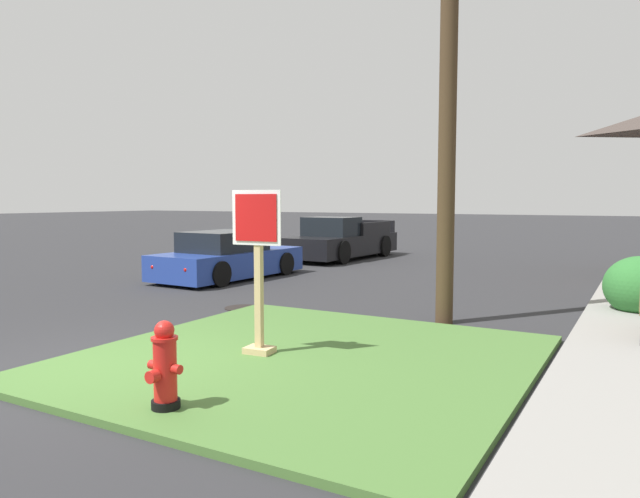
# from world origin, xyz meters

# --- Properties ---
(ground_plane) EXTENTS (160.00, 160.00, 0.00)m
(ground_plane) POSITION_xyz_m (0.00, 0.00, 0.00)
(ground_plane) COLOR #2B2B2D
(grass_corner_patch) EXTENTS (5.43, 5.54, 0.08)m
(grass_corner_patch) POSITION_xyz_m (2.10, 1.58, 0.04)
(grass_corner_patch) COLOR #477033
(grass_corner_patch) RESTS_ON ground
(fire_hydrant) EXTENTS (0.38, 0.34, 0.85)m
(fire_hydrant) POSITION_xyz_m (1.91, -0.69, 0.48)
(fire_hydrant) COLOR black
(fire_hydrant) RESTS_ON grass_corner_patch
(stop_sign) EXTENTS (0.70, 0.31, 2.11)m
(stop_sign) POSITION_xyz_m (1.52, 1.39, 1.09)
(stop_sign) COLOR tan
(stop_sign) RESTS_ON grass_corner_patch
(manhole_cover) EXTENTS (0.70, 0.70, 0.02)m
(manhole_cover) POSITION_xyz_m (-0.83, 4.18, 0.01)
(manhole_cover) COLOR black
(manhole_cover) RESTS_ON ground
(parked_sedan_blue) EXTENTS (2.06, 4.37, 1.25)m
(parked_sedan_blue) POSITION_xyz_m (-3.78, 7.44, 0.54)
(parked_sedan_blue) COLOR #233D93
(parked_sedan_blue) RESTS_ON ground
(pickup_truck_black) EXTENTS (2.18, 5.24, 1.48)m
(pickup_truck_black) POSITION_xyz_m (-3.56, 13.47, 0.62)
(pickup_truck_black) COLOR black
(pickup_truck_black) RESTS_ON ground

